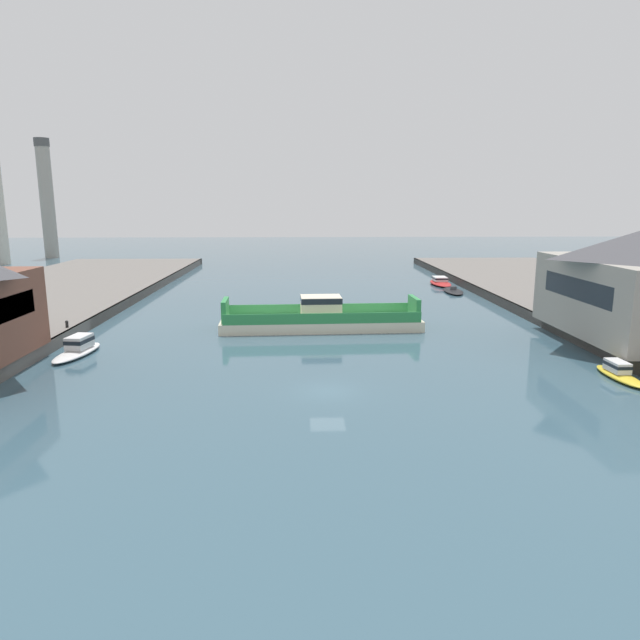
# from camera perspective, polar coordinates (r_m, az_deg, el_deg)

# --- Properties ---
(ground_plane) EXTENTS (400.00, 400.00, 0.00)m
(ground_plane) POSITION_cam_1_polar(r_m,az_deg,el_deg) (40.16, 0.79, -7.26)
(ground_plane) COLOR #385666
(chain_ferry) EXTENTS (21.47, 6.58, 3.52)m
(chain_ferry) POSITION_cam_1_polar(r_m,az_deg,el_deg) (59.96, 0.09, 0.13)
(chain_ferry) COLOR beige
(chain_ferry) RESTS_ON ground
(moored_boat_near_left) EXTENTS (3.08, 8.42, 1.31)m
(moored_boat_near_left) POSITION_cam_1_polar(r_m,az_deg,el_deg) (95.70, 12.15, 3.81)
(moored_boat_near_left) COLOR red
(moored_boat_near_left) RESTS_ON ground
(moored_boat_near_right) EXTENTS (3.21, 7.88, 0.93)m
(moored_boat_near_right) POSITION_cam_1_polar(r_m,az_deg,el_deg) (87.82, 13.40, 2.91)
(moored_boat_near_right) COLOR black
(moored_boat_near_right) RESTS_ON ground
(moored_boat_mid_left) EXTENTS (3.10, 7.38, 1.68)m
(moored_boat_mid_left) POSITION_cam_1_polar(r_m,az_deg,el_deg) (53.96, -23.42, -2.62)
(moored_boat_mid_left) COLOR white
(moored_boat_mid_left) RESTS_ON ground
(moored_boat_mid_right) EXTENTS (1.75, 5.87, 1.30)m
(moored_boat_mid_right) POSITION_cam_1_polar(r_m,az_deg,el_deg) (48.60, 28.14, -4.72)
(moored_boat_mid_right) COLOR yellow
(moored_boat_mid_right) RESTS_ON ground
(bollard_left_aft) EXTENTS (0.32, 0.32, 0.71)m
(bollard_left_aft) POSITION_cam_1_polar(r_m,az_deg,el_deg) (52.35, -28.08, -2.36)
(bollard_left_aft) COLOR black
(bollard_left_aft) RESTS_ON quay_left
(bollard_right_aft) EXTENTS (0.32, 0.32, 0.71)m
(bollard_right_aft) POSITION_cam_1_polar(r_m,az_deg,el_deg) (54.95, 27.24, -1.68)
(bollard_right_aft) COLOR black
(bollard_right_aft) RESTS_ON quay_right
(bollard_left_far) EXTENTS (0.32, 0.32, 0.71)m
(bollard_left_far) POSITION_cam_1_polar(r_m,az_deg,el_deg) (60.42, -24.38, -0.33)
(bollard_left_far) COLOR black
(bollard_left_far) RESTS_ON quay_left
(bollard_right_far) EXTENTS (0.32, 0.32, 0.71)m
(bollard_right_far) POSITION_cam_1_polar(r_m,az_deg,el_deg) (62.18, 23.55, 0.05)
(bollard_right_far) COLOR black
(bollard_right_far) RESTS_ON quay_right
(smokestack_distant_b) EXTENTS (3.59, 3.59, 29.23)m
(smokestack_distant_b) POSITION_cam_1_polar(r_m,az_deg,el_deg) (158.26, -26.08, 11.38)
(smokestack_distant_b) COLOR #9E998E
(smokestack_distant_b) RESTS_ON ground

